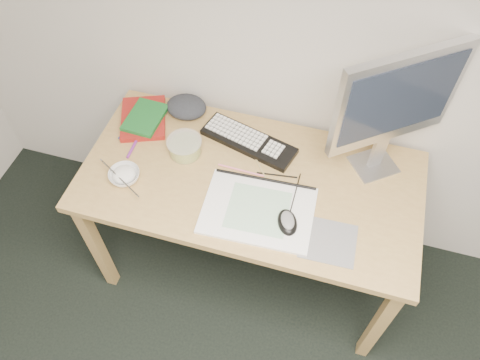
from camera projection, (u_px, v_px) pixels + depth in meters
The scene contains 18 objects.
desk at pixel (250, 190), 1.99m from camera, with size 1.40×0.70×0.75m.
mousepad at pixel (328, 241), 1.75m from camera, with size 0.21×0.19×0.00m, color slate.
sketchpad at pixel (258, 210), 1.82m from camera, with size 0.43×0.31×0.01m, color silver.
keyboard at pixel (249, 141), 2.03m from camera, with size 0.42×0.13×0.02m, color black.
monitor at pixel (396, 102), 1.67m from camera, with size 0.42×0.33×0.58m.
mouse at pixel (288, 220), 1.77m from camera, with size 0.07×0.12×0.04m, color black.
rice_bowl at pixel (125, 176), 1.91m from camera, with size 0.13×0.13×0.04m, color silver.
chopsticks at pixel (119, 178), 1.87m from camera, with size 0.02×0.02×0.25m, color silver.
fruit_tub at pixel (185, 147), 1.98m from camera, with size 0.15×0.15×0.07m, color gold.
book_red at pixel (143, 118), 2.11m from camera, with size 0.19×0.26×0.03m, color maroon.
book_green at pixel (145, 117), 2.08m from camera, with size 0.15×0.20×0.02m, color #186125.
cloth_lump at pixel (186, 107), 2.12m from camera, with size 0.15×0.13×0.06m, color #272B2F.
pencil_pink at pixel (241, 170), 1.94m from camera, with size 0.01×0.01×0.20m, color pink.
pencil_tan at pixel (262, 171), 1.94m from camera, with size 0.01×0.01×0.18m, color tan.
pencil_black at pixel (277, 175), 1.93m from camera, with size 0.01×0.01×0.17m, color black.
marker_blue at pixel (130, 130), 2.08m from camera, with size 0.01×0.01×0.14m, color navy.
marker_orange at pixel (157, 130), 2.08m from camera, with size 0.01×0.01×0.12m, color #BF4916.
marker_purple at pixel (133, 146), 2.02m from camera, with size 0.01×0.01×0.13m, color #78278F.
Camera 1 is at (0.08, 0.32, 2.29)m, focal length 35.00 mm.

